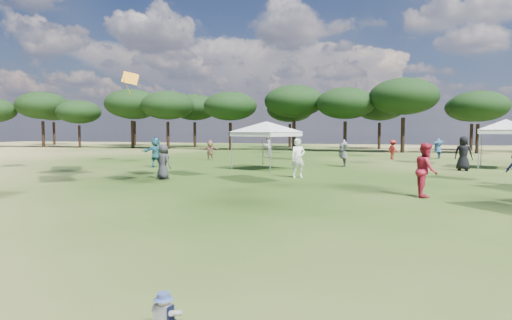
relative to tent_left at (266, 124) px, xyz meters
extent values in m
cylinder|color=black|center=(-37.90, 23.38, -0.88)|extent=(0.40, 0.40, 3.51)
ellipsoid|color=black|center=(-37.90, 23.38, 2.99)|extent=(6.82, 6.82, 3.68)
cylinder|color=black|center=(-32.04, 23.39, -1.17)|extent=(0.33, 0.33, 2.92)
ellipsoid|color=black|center=(-32.04, 23.39, 2.04)|extent=(5.67, 5.67, 3.06)
cylinder|color=black|center=(-24.15, 23.58, -0.89)|extent=(0.40, 0.40, 3.49)
ellipsoid|color=black|center=(-24.15, 23.58, 2.96)|extent=(6.79, 6.79, 3.66)
cylinder|color=black|center=(-19.00, 23.30, -0.98)|extent=(0.38, 0.38, 3.32)
ellipsoid|color=black|center=(-19.00, 23.30, 2.67)|extent=(6.44, 6.44, 3.47)
cylinder|color=black|center=(-10.60, 22.59, -1.06)|extent=(0.36, 0.36, 3.14)
ellipsoid|color=black|center=(-10.60, 22.59, 2.40)|extent=(6.11, 6.11, 3.29)
cylinder|color=black|center=(-3.48, 24.10, -0.90)|extent=(0.40, 0.40, 3.46)
ellipsoid|color=black|center=(-3.48, 24.10, 2.91)|extent=(6.73, 6.73, 3.63)
cylinder|color=black|center=(2.33, 22.92, -1.03)|extent=(0.37, 0.37, 3.21)
ellipsoid|color=black|center=(2.33, 22.92, 2.50)|extent=(6.24, 6.24, 3.36)
cylinder|color=black|center=(8.17, 22.46, -0.85)|extent=(0.41, 0.41, 3.56)
ellipsoid|color=black|center=(8.17, 22.46, 3.06)|extent=(6.91, 6.91, 3.73)
cylinder|color=black|center=(15.11, 22.80, -1.19)|extent=(0.33, 0.33, 2.88)
ellipsoid|color=black|center=(15.11, 22.80, 1.98)|extent=(5.60, 5.60, 3.02)
cylinder|color=black|center=(-44.02, 32.08, -0.85)|extent=(0.41, 0.41, 3.56)
ellipsoid|color=black|center=(-44.02, 32.08, 3.07)|extent=(6.92, 6.92, 3.73)
cylinder|color=black|center=(-29.18, 31.85, -0.82)|extent=(0.41, 0.41, 3.62)
ellipsoid|color=black|center=(-29.18, 31.85, 3.16)|extent=(7.03, 7.03, 3.79)
cylinder|color=black|center=(-18.49, 29.85, -0.95)|extent=(0.39, 0.39, 3.37)
ellipsoid|color=black|center=(-18.49, 29.85, 2.76)|extent=(6.54, 6.54, 3.53)
cylinder|color=black|center=(-5.61, 31.60, -1.08)|extent=(0.36, 0.36, 3.11)
ellipsoid|color=black|center=(-5.61, 31.60, 2.35)|extent=(6.05, 6.05, 3.26)
cylinder|color=black|center=(5.74, 30.81, -1.03)|extent=(0.37, 0.37, 3.20)
ellipsoid|color=black|center=(5.74, 30.81, 2.49)|extent=(6.21, 6.21, 3.35)
cylinder|color=black|center=(15.74, 29.63, -1.14)|extent=(0.34, 0.34, 2.99)
ellipsoid|color=black|center=(15.74, 29.63, 2.16)|extent=(5.81, 5.81, 3.13)
cylinder|color=gray|center=(-1.84, -0.73, -1.59)|extent=(0.06, 0.06, 2.08)
cylinder|color=gray|center=(0.73, -1.84, -1.59)|extent=(0.06, 0.06, 2.08)
cylinder|color=gray|center=(-0.73, 1.84, -1.59)|extent=(0.06, 0.06, 2.08)
cylinder|color=gray|center=(1.84, 0.73, -1.59)|extent=(0.06, 0.06, 2.08)
cube|color=silver|center=(0.00, 0.00, -0.60)|extent=(3.90, 3.90, 0.25)
pyramid|color=silver|center=(0.00, 0.00, 0.12)|extent=(5.54, 5.54, 0.60)
cylinder|color=gray|center=(11.67, 3.55, -1.53)|extent=(0.06, 0.06, 2.22)
cylinder|color=gray|center=(12.28, 6.05, -1.53)|extent=(0.06, 0.06, 2.22)
cube|color=silver|center=(13.22, 4.50, -0.47)|extent=(3.31, 3.31, 0.25)
pyramid|color=silver|center=(13.22, 4.50, 0.26)|extent=(5.41, 5.41, 0.60)
cube|color=white|center=(4.30, -19.53, -2.39)|extent=(0.21, 0.17, 0.20)
cylinder|color=white|center=(4.19, -19.46, -2.39)|extent=(0.10, 0.20, 0.12)
cylinder|color=white|center=(4.42, -19.51, -2.39)|extent=(0.10, 0.20, 0.12)
sphere|color=#E0B293|center=(4.30, -19.53, -2.26)|extent=(0.13, 0.13, 0.13)
cone|color=#455CA1|center=(4.30, -19.53, -2.23)|extent=(0.22, 0.22, 0.02)
cylinder|color=#455CA1|center=(4.30, -19.53, -2.20)|extent=(0.15, 0.15, 0.06)
imported|color=#58575D|center=(4.05, 3.23, -1.79)|extent=(1.17, 2.16, 1.70)
imported|color=white|center=(2.60, -3.72, -1.70)|extent=(0.81, 0.70, 1.86)
imported|color=beige|center=(-2.93, 10.75, -1.67)|extent=(0.85, 1.02, 1.92)
imported|color=#A91C31|center=(7.88, -8.29, -1.72)|extent=(0.69, 0.89, 1.83)
imported|color=navy|center=(10.53, 13.15, -1.80)|extent=(1.48, 2.07, 1.67)
imported|color=#313035|center=(-3.20, -6.14, -1.82)|extent=(0.93, 0.79, 1.62)
imported|color=maroon|center=(7.08, 11.25, -1.87)|extent=(1.09, 1.09, 1.52)
imported|color=black|center=(10.71, 2.51, -1.67)|extent=(1.09, 0.89, 1.93)
imported|color=#8D614D|center=(-6.19, 6.30, -1.87)|extent=(1.48, 0.71, 1.53)
imported|color=#28667A|center=(-6.88, -0.47, -1.72)|extent=(1.53, 1.63, 1.83)
plane|color=orange|center=(-10.25, 2.11, 3.19)|extent=(1.50, 1.67, 1.14)
camera|label=1|loc=(6.59, -23.59, -0.40)|focal=30.00mm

